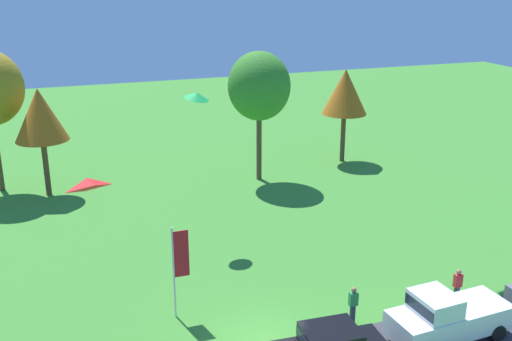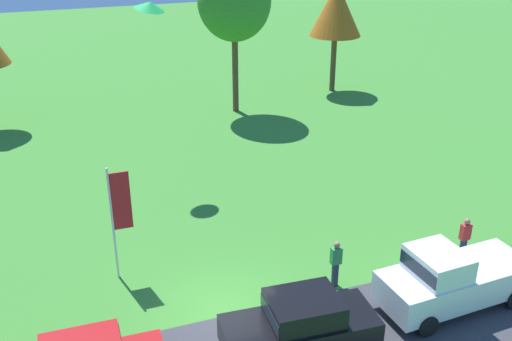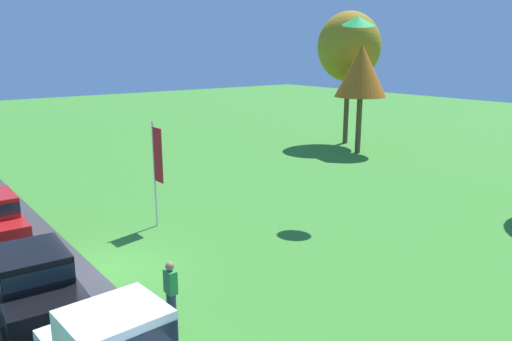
{
  "view_description": "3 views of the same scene",
  "coord_description": "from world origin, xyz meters",
  "px_view_note": "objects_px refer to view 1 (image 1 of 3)",
  "views": [
    {
      "loc": [
        -7.13,
        -18.89,
        14.04
      ],
      "look_at": [
        1.43,
        5.11,
        5.47
      ],
      "focal_mm": 42.0,
      "sensor_mm": 36.0,
      "label": 1
    },
    {
      "loc": [
        -4.33,
        -14.77,
        12.03
      ],
      "look_at": [
        2.99,
        5.38,
        2.19
      ],
      "focal_mm": 42.0,
      "sensor_mm": 36.0,
      "label": 2
    },
    {
      "loc": [
        14.17,
        -5.07,
        6.79
      ],
      "look_at": [
        -0.89,
        6.56,
        2.12
      ],
      "focal_mm": 35.0,
      "sensor_mm": 36.0,
      "label": 3
    }
  ],
  "objects_px": {
    "person_on_lawn": "(353,305)",
    "tree_far_right": "(40,115)",
    "flag_banner": "(179,260)",
    "car_pickup_near_entrance": "(446,316)",
    "person_watching_sky": "(457,287)",
    "kite_diamond_low_drifter": "(87,183)",
    "tree_lone_near": "(345,92)",
    "tree_center_back": "(259,86)",
    "kite_delta_near_flag": "(197,96)"
  },
  "relations": [
    {
      "from": "tree_center_back",
      "to": "kite_delta_near_flag",
      "type": "height_order",
      "value": "tree_center_back"
    },
    {
      "from": "flag_banner",
      "to": "kite_diamond_low_drifter",
      "type": "height_order",
      "value": "kite_diamond_low_drifter"
    },
    {
      "from": "tree_lone_near",
      "to": "kite_delta_near_flag",
      "type": "distance_m",
      "value": 16.9
    },
    {
      "from": "tree_lone_near",
      "to": "flag_banner",
      "type": "height_order",
      "value": "tree_lone_near"
    },
    {
      "from": "person_watching_sky",
      "to": "tree_center_back",
      "type": "distance_m",
      "value": 19.64
    },
    {
      "from": "person_on_lawn",
      "to": "tree_far_right",
      "type": "distance_m",
      "value": 23.63
    },
    {
      "from": "tree_lone_near",
      "to": "kite_diamond_low_drifter",
      "type": "relative_size",
      "value": 6.95
    },
    {
      "from": "car_pickup_near_entrance",
      "to": "tree_far_right",
      "type": "xyz_separation_m",
      "value": [
        -14.37,
        22.42,
        4.25
      ]
    },
    {
      "from": "kite_delta_near_flag",
      "to": "person_watching_sky",
      "type": "bearing_deg",
      "value": -51.26
    },
    {
      "from": "person_on_lawn",
      "to": "flag_banner",
      "type": "relative_size",
      "value": 0.41
    },
    {
      "from": "tree_lone_near",
      "to": "flag_banner",
      "type": "relative_size",
      "value": 1.71
    },
    {
      "from": "flag_banner",
      "to": "car_pickup_near_entrance",
      "type": "bearing_deg",
      "value": -29.28
    },
    {
      "from": "flag_banner",
      "to": "tree_lone_near",
      "type": "bearing_deg",
      "value": 46.08
    },
    {
      "from": "car_pickup_near_entrance",
      "to": "person_watching_sky",
      "type": "xyz_separation_m",
      "value": [
        2.18,
        2.11,
        -0.23
      ]
    },
    {
      "from": "person_watching_sky",
      "to": "tree_lone_near",
      "type": "xyz_separation_m",
      "value": [
        4.98,
        20.43,
        4.5
      ]
    },
    {
      "from": "tree_center_back",
      "to": "flag_banner",
      "type": "relative_size",
      "value": 2.16
    },
    {
      "from": "person_on_lawn",
      "to": "person_watching_sky",
      "type": "height_order",
      "value": "same"
    },
    {
      "from": "tree_lone_near",
      "to": "person_watching_sky",
      "type": "bearing_deg",
      "value": -103.7
    },
    {
      "from": "car_pickup_near_entrance",
      "to": "person_on_lawn",
      "type": "height_order",
      "value": "car_pickup_near_entrance"
    },
    {
      "from": "tree_center_back",
      "to": "person_on_lawn",
      "type": "bearing_deg",
      "value": -97.85
    },
    {
      "from": "tree_lone_near",
      "to": "kite_diamond_low_drifter",
      "type": "height_order",
      "value": "kite_diamond_low_drifter"
    },
    {
      "from": "person_on_lawn",
      "to": "tree_far_right",
      "type": "relative_size",
      "value": 0.24
    },
    {
      "from": "car_pickup_near_entrance",
      "to": "kite_diamond_low_drifter",
      "type": "distance_m",
      "value": 14.85
    },
    {
      "from": "tree_far_right",
      "to": "flag_banner",
      "type": "xyz_separation_m",
      "value": [
        4.93,
        -17.13,
        -2.73
      ]
    },
    {
      "from": "kite_diamond_low_drifter",
      "to": "kite_delta_near_flag",
      "type": "distance_m",
      "value": 14.34
    },
    {
      "from": "tree_far_right",
      "to": "person_watching_sky",
      "type": "bearing_deg",
      "value": -50.83
    },
    {
      "from": "tree_center_back",
      "to": "tree_lone_near",
      "type": "xyz_separation_m",
      "value": [
        7.47,
        1.81,
        -1.22
      ]
    },
    {
      "from": "tree_center_back",
      "to": "tree_lone_near",
      "type": "relative_size",
      "value": 1.26
    },
    {
      "from": "tree_center_back",
      "to": "flag_banner",
      "type": "xyz_separation_m",
      "value": [
        -9.13,
        -15.43,
        -3.96
      ]
    },
    {
      "from": "flag_banner",
      "to": "kite_delta_near_flag",
      "type": "height_order",
      "value": "kite_delta_near_flag"
    },
    {
      "from": "person_on_lawn",
      "to": "kite_diamond_low_drifter",
      "type": "bearing_deg",
      "value": -168.51
    },
    {
      "from": "tree_center_back",
      "to": "kite_delta_near_flag",
      "type": "xyz_separation_m",
      "value": [
        -6.23,
        -7.75,
        1.28
      ]
    },
    {
      "from": "person_on_lawn",
      "to": "tree_far_right",
      "type": "xyz_separation_m",
      "value": [
        -11.51,
        20.14,
        4.48
      ]
    },
    {
      "from": "person_watching_sky",
      "to": "car_pickup_near_entrance",
      "type": "bearing_deg",
      "value": -135.96
    },
    {
      "from": "tree_center_back",
      "to": "tree_lone_near",
      "type": "distance_m",
      "value": 7.79
    },
    {
      "from": "tree_center_back",
      "to": "flag_banner",
      "type": "height_order",
      "value": "tree_center_back"
    },
    {
      "from": "car_pickup_near_entrance",
      "to": "tree_far_right",
      "type": "distance_m",
      "value": 26.97
    },
    {
      "from": "tree_far_right",
      "to": "tree_lone_near",
      "type": "xyz_separation_m",
      "value": [
        21.53,
        0.12,
        0.02
      ]
    },
    {
      "from": "kite_delta_near_flag",
      "to": "car_pickup_near_entrance",
      "type": "bearing_deg",
      "value": -63.24
    },
    {
      "from": "car_pickup_near_entrance",
      "to": "tree_lone_near",
      "type": "distance_m",
      "value": 24.03
    },
    {
      "from": "person_on_lawn",
      "to": "kite_delta_near_flag",
      "type": "relative_size",
      "value": 1.32
    },
    {
      "from": "tree_lone_near",
      "to": "kite_delta_near_flag",
      "type": "bearing_deg",
      "value": -145.11
    },
    {
      "from": "tree_far_right",
      "to": "kite_delta_near_flag",
      "type": "xyz_separation_m",
      "value": [
        7.83,
        -9.44,
        2.52
      ]
    },
    {
      "from": "person_on_lawn",
      "to": "tree_center_back",
      "type": "height_order",
      "value": "tree_center_back"
    },
    {
      "from": "person_on_lawn",
      "to": "kite_diamond_low_drifter",
      "type": "distance_m",
      "value": 12.71
    },
    {
      "from": "person_watching_sky",
      "to": "kite_diamond_low_drifter",
      "type": "bearing_deg",
      "value": -172.88
    },
    {
      "from": "tree_center_back",
      "to": "car_pickup_near_entrance",
      "type": "bearing_deg",
      "value": -89.13
    },
    {
      "from": "car_pickup_near_entrance",
      "to": "tree_center_back",
      "type": "xyz_separation_m",
      "value": [
        -0.31,
        20.73,
        5.48
      ]
    },
    {
      "from": "tree_center_back",
      "to": "tree_lone_near",
      "type": "height_order",
      "value": "tree_center_back"
    },
    {
      "from": "tree_far_right",
      "to": "flag_banner",
      "type": "relative_size",
      "value": 1.71
    }
  ]
}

